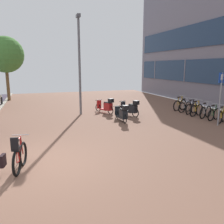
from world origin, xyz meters
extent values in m
cube|color=brown|center=(4.80, 0.00, -0.03)|extent=(14.40, 40.00, 0.05)
cube|color=slate|center=(12.15, 9.68, 2.59)|extent=(0.10, 0.12, 1.80)
cube|color=slate|center=(12.15, 14.80, 2.59)|extent=(0.10, 0.12, 1.80)
torus|color=black|center=(-0.59, -0.57, 0.34)|extent=(0.22, 0.75, 0.75)
torus|color=black|center=(-0.46, 0.08, 0.34)|extent=(0.22, 0.75, 0.75)
cylinder|color=#A11817|center=(-0.51, -0.18, 0.61)|extent=(0.10, 0.33, 0.65)
cylinder|color=#A11817|center=(-0.55, -0.38, 0.58)|extent=(0.06, 0.15, 0.59)
cylinder|color=#A11817|center=(-0.52, -0.23, 0.90)|extent=(0.12, 0.41, 0.09)
cylinder|color=#A11817|center=(-0.57, -0.45, 0.31)|extent=(0.08, 0.26, 0.08)
cylinder|color=#A11817|center=(-0.58, -0.50, 0.61)|extent=(0.06, 0.17, 0.54)
cylinder|color=#A11817|center=(-0.47, 0.03, 0.63)|extent=(0.06, 0.15, 0.59)
cube|color=black|center=(-0.56, -0.43, 0.91)|extent=(0.13, 0.23, 0.06)
cylinder|color=#ADADB2|center=(-0.48, -0.03, 0.97)|extent=(0.47, 0.12, 0.02)
cube|color=black|center=(-0.58, -0.53, 0.74)|extent=(0.24, 0.28, 0.10)
cube|color=black|center=(-0.60, -0.62, 0.92)|extent=(0.21, 0.10, 0.32)
cube|color=black|center=(-0.95, -0.45, 0.40)|extent=(0.15, 0.29, 0.34)
cylinder|color=black|center=(-0.64, -0.37, 0.14)|extent=(0.21, 0.06, 0.29)
torus|color=black|center=(9.11, 2.27, 0.32)|extent=(0.65, 0.39, 0.70)
torus|color=black|center=(9.64, 2.56, 0.32)|extent=(0.65, 0.39, 0.70)
cylinder|color=#B98918|center=(9.43, 2.44, 0.57)|extent=(0.28, 0.17, 0.61)
cylinder|color=#B98918|center=(9.27, 2.36, 0.54)|extent=(0.13, 0.09, 0.56)
cylinder|color=#B98918|center=(9.39, 2.42, 0.84)|extent=(0.34, 0.21, 0.08)
cylinder|color=#B98918|center=(9.21, 2.33, 0.29)|extent=(0.22, 0.14, 0.08)
cylinder|color=#B98918|center=(9.17, 2.30, 0.57)|extent=(0.15, 0.10, 0.51)
cylinder|color=#B98918|center=(9.60, 2.53, 0.59)|extent=(0.14, 0.09, 0.56)
cube|color=black|center=(9.23, 2.33, 0.86)|extent=(0.24, 0.18, 0.06)
cylinder|color=#ADADB2|center=(9.55, 2.51, 0.92)|extent=(0.25, 0.43, 0.02)
torus|color=black|center=(9.12, 2.94, 0.31)|extent=(0.66, 0.28, 0.68)
torus|color=black|center=(9.68, 3.13, 0.31)|extent=(0.66, 0.28, 0.68)
cylinder|color=#326035|center=(9.45, 3.06, 0.55)|extent=(0.29, 0.13, 0.59)
cylinder|color=#326035|center=(9.29, 3.00, 0.53)|extent=(0.13, 0.08, 0.54)
cylinder|color=#326035|center=(9.41, 3.04, 0.82)|extent=(0.35, 0.15, 0.08)
cylinder|color=#326035|center=(9.23, 2.98, 0.28)|extent=(0.23, 0.10, 0.07)
cylinder|color=#326035|center=(9.18, 2.96, 0.55)|extent=(0.15, 0.07, 0.49)
cylinder|color=#326035|center=(9.63, 3.11, 0.57)|extent=(0.14, 0.07, 0.54)
cube|color=black|center=(9.24, 2.98, 0.83)|extent=(0.24, 0.16, 0.06)
cylinder|color=#ADADB2|center=(9.58, 3.10, 0.89)|extent=(0.18, 0.46, 0.02)
torus|color=black|center=(9.05, 3.53, 0.32)|extent=(0.68, 0.34, 0.71)
torus|color=black|center=(9.66, 3.79, 0.32)|extent=(0.68, 0.34, 0.71)
cylinder|color=#B3B3B8|center=(9.42, 3.69, 0.57)|extent=(0.31, 0.16, 0.62)
cylinder|color=#B3B3B8|center=(9.24, 3.61, 0.55)|extent=(0.14, 0.09, 0.56)
cylinder|color=#B3B3B8|center=(9.37, 3.66, 0.85)|extent=(0.38, 0.19, 0.08)
cylinder|color=#B3B3B8|center=(9.17, 3.58, 0.30)|extent=(0.25, 0.13, 0.08)
cylinder|color=#B3B3B8|center=(9.12, 3.56, 0.57)|extent=(0.16, 0.09, 0.52)
cylinder|color=#B3B3B8|center=(9.60, 3.76, 0.60)|extent=(0.15, 0.09, 0.56)
cube|color=black|center=(9.19, 3.59, 0.87)|extent=(0.24, 0.17, 0.06)
cylinder|color=#ADADB2|center=(9.55, 3.74, 0.93)|extent=(0.21, 0.45, 0.02)
torus|color=black|center=(8.91, 4.17, 0.33)|extent=(0.71, 0.31, 0.73)
torus|color=black|center=(9.52, 4.39, 0.33)|extent=(0.71, 0.31, 0.73)
cylinder|color=#BE891A|center=(9.27, 4.30, 0.59)|extent=(0.31, 0.14, 0.64)
cylinder|color=#BE891A|center=(9.09, 4.24, 0.56)|extent=(0.14, 0.08, 0.58)
cylinder|color=#BE891A|center=(9.23, 4.29, 0.88)|extent=(0.38, 0.17, 0.08)
cylinder|color=#BE891A|center=(9.02, 4.21, 0.30)|extent=(0.25, 0.11, 0.08)
cylinder|color=#BE891A|center=(8.97, 4.20, 0.59)|extent=(0.17, 0.08, 0.53)
cylinder|color=#BE891A|center=(9.46, 4.37, 0.61)|extent=(0.15, 0.08, 0.58)
cube|color=black|center=(9.04, 4.22, 0.89)|extent=(0.24, 0.16, 0.06)
cylinder|color=#ADADB2|center=(9.41, 4.35, 0.95)|extent=(0.18, 0.46, 0.02)
torus|color=black|center=(9.03, 4.78, 0.32)|extent=(0.69, 0.34, 0.72)
torus|color=black|center=(9.61, 5.03, 0.32)|extent=(0.69, 0.34, 0.72)
cylinder|color=black|center=(9.38, 4.93, 0.58)|extent=(0.30, 0.15, 0.63)
cylinder|color=black|center=(9.21, 4.86, 0.56)|extent=(0.14, 0.09, 0.57)
cylinder|color=black|center=(9.33, 4.91, 0.87)|extent=(0.37, 0.18, 0.08)
cylinder|color=black|center=(9.14, 4.83, 0.30)|extent=(0.24, 0.12, 0.08)
cylinder|color=black|center=(9.10, 4.81, 0.58)|extent=(0.16, 0.09, 0.52)
cylinder|color=black|center=(9.56, 5.00, 0.61)|extent=(0.14, 0.08, 0.57)
cube|color=black|center=(9.16, 4.84, 0.88)|extent=(0.24, 0.17, 0.06)
cylinder|color=#ADADB2|center=(9.51, 4.98, 0.94)|extent=(0.21, 0.45, 0.02)
torus|color=black|center=(9.00, 5.44, 0.32)|extent=(0.69, 0.26, 0.70)
torus|color=black|center=(9.61, 5.61, 0.32)|extent=(0.69, 0.26, 0.70)
cylinder|color=#B2B2BA|center=(9.36, 5.54, 0.57)|extent=(0.31, 0.12, 0.61)
cylinder|color=#B2B2BA|center=(9.18, 5.49, 0.54)|extent=(0.14, 0.07, 0.56)
cylinder|color=#B2B2BA|center=(9.32, 5.53, 0.84)|extent=(0.38, 0.14, 0.08)
cylinder|color=#B2B2BA|center=(9.12, 5.47, 0.29)|extent=(0.24, 0.10, 0.08)
cylinder|color=#B2B2BA|center=(9.07, 5.46, 0.57)|extent=(0.16, 0.07, 0.51)
cylinder|color=#B2B2BA|center=(9.55, 5.60, 0.59)|extent=(0.15, 0.07, 0.56)
cube|color=black|center=(9.14, 5.48, 0.86)|extent=(0.24, 0.15, 0.06)
cylinder|color=#ADADB2|center=(9.50, 5.58, 0.92)|extent=(0.16, 0.47, 0.02)
torus|color=black|center=(9.04, 6.05, 0.34)|extent=(0.73, 0.29, 0.74)
torus|color=black|center=(9.65, 6.24, 0.34)|extent=(0.73, 0.29, 0.74)
cylinder|color=#BE891B|center=(9.41, 6.17, 0.60)|extent=(0.31, 0.13, 0.65)
cylinder|color=#BE891B|center=(9.22, 6.11, 0.58)|extent=(0.14, 0.08, 0.59)
cylinder|color=#BE891B|center=(9.36, 6.15, 0.90)|extent=(0.39, 0.15, 0.09)
cylinder|color=#BE891B|center=(9.15, 6.09, 0.31)|extent=(0.25, 0.10, 0.08)
cylinder|color=#BE891B|center=(9.10, 6.07, 0.60)|extent=(0.17, 0.07, 0.54)
cylinder|color=#BE891B|center=(9.60, 6.23, 0.63)|extent=(0.15, 0.07, 0.59)
cube|color=black|center=(9.17, 6.10, 0.91)|extent=(0.24, 0.15, 0.06)
cylinder|color=#ADADB2|center=(9.54, 6.21, 0.97)|extent=(0.16, 0.47, 0.02)
torus|color=black|center=(4.42, 3.96, 0.23)|extent=(0.06, 0.50, 0.50)
torus|color=black|center=(4.44, 5.24, 0.23)|extent=(0.06, 0.50, 0.50)
cube|color=black|center=(4.43, 4.60, 0.20)|extent=(0.29, 0.72, 0.08)
cube|color=black|center=(4.43, 4.19, 0.43)|extent=(0.31, 0.57, 0.45)
cube|color=black|center=(4.43, 4.19, 0.69)|extent=(0.27, 0.51, 0.06)
cylinder|color=black|center=(4.44, 5.21, 0.47)|extent=(0.07, 0.12, 0.50)
cube|color=black|center=(4.44, 5.14, 0.45)|extent=(0.32, 0.08, 0.50)
cylinder|color=black|center=(4.44, 5.19, 0.72)|extent=(0.52, 0.04, 0.03)
cube|color=black|center=(4.42, 3.91, 0.84)|extent=(0.28, 0.28, 0.24)
torus|color=black|center=(4.43, 6.44, 0.24)|extent=(0.26, 0.51, 0.53)
torus|color=black|center=(3.94, 7.57, 0.24)|extent=(0.26, 0.51, 0.53)
cube|color=#AD1E1E|center=(4.19, 7.00, 0.21)|extent=(0.53, 0.75, 0.08)
cube|color=#AD1E1E|center=(4.35, 6.64, 0.45)|extent=(0.49, 0.62, 0.47)
cube|color=black|center=(4.35, 6.64, 0.71)|extent=(0.43, 0.56, 0.06)
cylinder|color=#AD1E1E|center=(3.95, 7.55, 0.50)|extent=(0.11, 0.14, 0.53)
cube|color=#AD1E1E|center=(3.98, 7.48, 0.48)|extent=(0.33, 0.20, 0.53)
cylinder|color=black|center=(3.96, 7.53, 0.76)|extent=(0.49, 0.23, 0.03)
cube|color=black|center=(4.45, 6.39, 0.86)|extent=(0.37, 0.37, 0.24)
torus|color=black|center=(5.56, 5.15, 0.26)|extent=(0.26, 0.55, 0.57)
torus|color=black|center=(5.14, 6.26, 0.26)|extent=(0.26, 0.55, 0.57)
cube|color=black|center=(5.35, 5.71, 0.23)|extent=(0.50, 0.72, 0.08)
cube|color=black|center=(5.49, 5.35, 0.46)|extent=(0.47, 0.59, 0.45)
cube|color=black|center=(5.49, 5.35, 0.71)|extent=(0.41, 0.53, 0.06)
cylinder|color=black|center=(5.15, 6.24, 0.54)|extent=(0.11, 0.14, 0.57)
cube|color=black|center=(5.17, 6.17, 0.51)|extent=(0.33, 0.19, 0.56)
cylinder|color=black|center=(5.16, 6.21, 0.82)|extent=(0.50, 0.21, 0.03)
cube|color=black|center=(5.58, 5.11, 0.86)|extent=(0.36, 0.36, 0.24)
cylinder|color=black|center=(-2.53, 12.40, 0.31)|extent=(0.20, 0.62, 0.62)
cylinder|color=gray|center=(8.70, 1.97, 1.33)|extent=(0.07, 0.07, 2.66)
cube|color=#1C42AD|center=(8.70, 1.96, 2.41)|extent=(0.40, 0.02, 0.50)
cube|color=white|center=(8.67, 1.94, 2.44)|extent=(0.14, 0.01, 0.28)
cylinder|color=slate|center=(2.65, 6.96, 2.85)|extent=(0.14, 0.14, 5.69)
cube|color=#4C4C51|center=(2.65, 6.96, 5.81)|extent=(0.20, 0.52, 0.18)
cylinder|color=brown|center=(-2.18, 14.96, 1.43)|extent=(0.26, 0.26, 2.86)
sphere|color=#467E34|center=(-2.18, 14.96, 3.94)|extent=(3.07, 3.07, 3.07)
camera|label=1|loc=(-0.01, -7.03, 2.95)|focal=36.90mm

